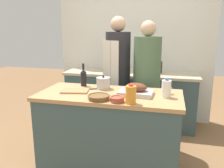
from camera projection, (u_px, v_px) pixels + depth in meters
ground_plane at (110, 168)px, 2.77m from camera, size 12.00×12.00×0.00m
kitchen_island at (110, 132)px, 2.67m from camera, size 1.54×0.72×0.90m
back_counter at (130, 98)px, 3.96m from camera, size 2.15×0.60×0.88m
back_wall at (134, 46)px, 4.10m from camera, size 2.65×0.10×2.55m
roasting_pan at (136, 90)px, 2.50m from camera, size 0.37×0.28×0.13m
wicker_basket at (99, 97)px, 2.34m from camera, size 0.22×0.22×0.05m
cutting_board at (75, 91)px, 2.63m from camera, size 0.33×0.25×0.02m
stock_pot at (103, 83)px, 2.74m from camera, size 0.16×0.16×0.16m
mixing_bowl at (117, 99)px, 2.26m from camera, size 0.14×0.14×0.06m
juice_jug at (131, 95)px, 2.20m from camera, size 0.10×0.10×0.19m
milk_jug at (166, 89)px, 2.40m from camera, size 0.10×0.10×0.20m
wine_bottle_green at (84, 77)px, 2.86m from camera, size 0.07×0.07×0.28m
wine_glass_left at (169, 86)px, 2.52m from camera, size 0.07×0.07×0.12m
knife_chef at (87, 89)px, 2.72m from camera, size 0.28×0.14×0.01m
condiment_bottle_tall at (161, 68)px, 3.77m from camera, size 0.05×0.05×0.20m
condiment_bottle_short at (106, 65)px, 4.03m from camera, size 0.06×0.06×0.21m
person_cook_aproned at (118, 74)px, 3.26m from camera, size 0.36×0.37×1.74m
person_cook_guest at (147, 79)px, 3.11m from camera, size 0.35×0.35×1.68m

